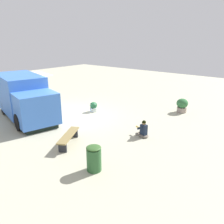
# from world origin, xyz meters

# --- Properties ---
(ground_plane) EXTENTS (40.00, 40.00, 0.00)m
(ground_plane) POSITION_xyz_m (0.00, 0.00, 0.00)
(ground_plane) COLOR #B4B197
(food_truck) EXTENTS (5.74, 3.66, 2.44)m
(food_truck) POSITION_xyz_m (2.02, 1.99, 1.16)
(food_truck) COLOR #3F76D9
(food_truck) RESTS_ON ground_plane
(person_customer) EXTENTS (0.81, 0.53, 0.83)m
(person_customer) POSITION_xyz_m (-4.79, -0.03, 0.31)
(person_customer) COLOR #6D6459
(person_customer) RESTS_ON ground_plane
(planter_flowering_near) EXTENTS (0.49, 0.49, 0.62)m
(planter_flowering_near) POSITION_xyz_m (-0.31, -1.30, 0.31)
(planter_flowering_near) COLOR silver
(planter_flowering_near) RESTS_ON ground_plane
(planter_flowering_far) EXTENTS (0.70, 0.70, 0.88)m
(planter_flowering_far) POSITION_xyz_m (-4.71, -4.76, 0.46)
(planter_flowering_far) COLOR gray
(planter_flowering_far) RESTS_ON ground_plane
(plaza_bench) EXTENTS (1.28, 1.81, 0.46)m
(plaza_bench) POSITION_xyz_m (-2.68, 2.74, 0.35)
(plaza_bench) COLOR olive
(plaza_bench) RESTS_ON ground_plane
(trash_bin) EXTENTS (0.53, 0.53, 0.94)m
(trash_bin) POSITION_xyz_m (-4.98, 3.53, 0.48)
(trash_bin) COLOR #2B5A2E
(trash_bin) RESTS_ON ground_plane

